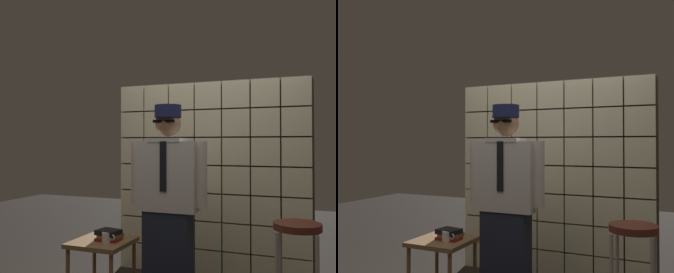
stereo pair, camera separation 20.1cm
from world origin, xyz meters
The scene contains 6 objects.
glass_block_wall centered at (0.00, 1.38, 1.03)m, with size 2.09×0.10×2.09m.
standing_person centered at (-0.12, 0.48, 0.90)m, with size 0.69×0.29×1.73m.
bar_stool centered at (0.93, 0.37, 0.61)m, with size 0.34×0.34×0.83m.
side_table centered at (-0.80, 0.54, 0.44)m, with size 0.52×0.52×0.51m.
book_stack centered at (-0.73, 0.55, 0.56)m, with size 0.23×0.20×0.10m.
coffee_mug centered at (-0.71, 0.47, 0.55)m, with size 0.13×0.08×0.09m.
Camera 2 is at (1.23, -2.45, 1.40)m, focal length 40.53 mm.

